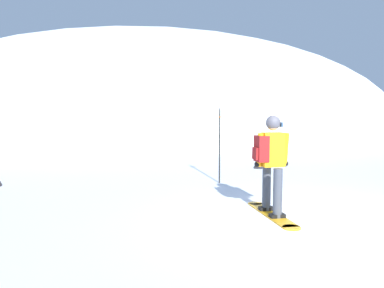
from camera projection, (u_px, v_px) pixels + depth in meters
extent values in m
plane|color=white|center=(318.00, 223.00, 6.18)|extent=(300.00, 300.00, 0.00)
ellipsoid|color=white|center=(156.00, 130.00, 35.65)|extent=(43.53, 39.18, 16.79)
cube|color=orange|center=(271.00, 214.00, 6.67)|extent=(0.78, 1.56, 0.02)
cylinder|color=orange|center=(255.00, 204.00, 7.43)|extent=(0.28, 0.28, 0.02)
cylinder|color=orange|center=(292.00, 228.00, 5.90)|extent=(0.28, 0.28, 0.02)
cube|color=black|center=(266.00, 209.00, 6.90)|extent=(0.28, 0.22, 0.06)
cube|color=black|center=(277.00, 216.00, 6.43)|extent=(0.28, 0.22, 0.06)
cylinder|color=#3D424C|center=(267.00, 187.00, 6.86)|extent=(0.15, 0.15, 0.82)
cylinder|color=#3D424C|center=(278.00, 193.00, 6.40)|extent=(0.15, 0.15, 0.82)
cube|color=#F4A314|center=(273.00, 150.00, 6.57)|extent=(0.41, 0.33, 0.58)
cylinder|color=#F4A314|center=(260.00, 150.00, 6.53)|extent=(0.15, 0.20, 0.57)
cylinder|color=#F4A314|center=(285.00, 149.00, 6.61)|extent=(0.15, 0.20, 0.57)
sphere|color=black|center=(258.00, 164.00, 6.58)|extent=(0.11, 0.11, 0.11)
sphere|color=black|center=(285.00, 163.00, 6.68)|extent=(0.11, 0.11, 0.11)
cube|color=maroon|center=(261.00, 149.00, 6.53)|extent=(0.26, 0.32, 0.44)
cube|color=maroon|center=(256.00, 153.00, 6.52)|extent=(0.12, 0.21, 0.20)
sphere|color=beige|center=(273.00, 125.00, 6.53)|extent=(0.21, 0.21, 0.21)
sphere|color=#4C4C56|center=(273.00, 123.00, 6.53)|extent=(0.25, 0.25, 0.25)
cube|color=navy|center=(280.00, 124.00, 6.56)|extent=(0.08, 0.17, 0.08)
cylinder|color=black|center=(220.00, 147.00, 9.57)|extent=(0.04, 0.04, 1.82)
cylinder|color=orange|center=(220.00, 117.00, 9.51)|extent=(0.20, 0.20, 0.02)
cone|color=black|center=(220.00, 108.00, 9.49)|extent=(0.04, 0.04, 0.08)
ellipsoid|color=#282628|center=(259.00, 168.00, 12.12)|extent=(0.39, 0.33, 0.27)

